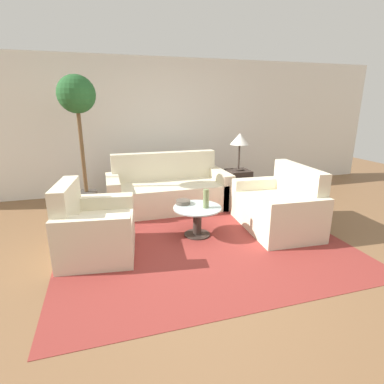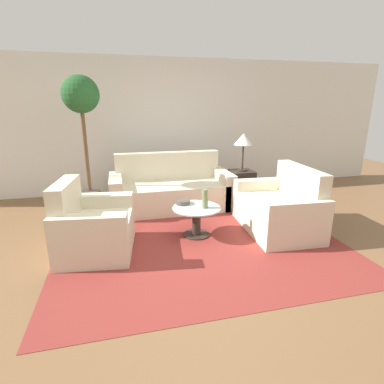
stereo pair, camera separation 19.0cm
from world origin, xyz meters
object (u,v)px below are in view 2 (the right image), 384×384
(sofa_main, at_px, (171,190))
(potted_plant, at_px, (83,117))
(bowl, at_px, (183,202))
(coffee_table, at_px, (196,217))
(loveseat, at_px, (281,210))
(armchair, at_px, (91,229))
(table_lamp, at_px, (244,140))
(vase, at_px, (205,199))

(sofa_main, xyz_separation_m, potted_plant, (-1.34, 0.09, 1.25))
(potted_plant, height_order, bowl, potted_plant)
(coffee_table, bearing_deg, loveseat, -3.79)
(sofa_main, distance_m, loveseat, 1.91)
(coffee_table, bearing_deg, sofa_main, 95.81)
(sofa_main, distance_m, bowl, 1.09)
(coffee_table, bearing_deg, potted_plant, 137.24)
(armchair, bearing_deg, sofa_main, -33.88)
(potted_plant, bearing_deg, loveseat, -28.09)
(table_lamp, bearing_deg, coffee_table, -133.52)
(loveseat, height_order, bowl, loveseat)
(vase, xyz_separation_m, bowl, (-0.25, 0.24, -0.10))
(bowl, bearing_deg, loveseat, -10.84)
(sofa_main, height_order, coffee_table, sofa_main)
(table_lamp, bearing_deg, loveseat, -87.81)
(sofa_main, distance_m, vase, 1.36)
(coffee_table, distance_m, bowl, 0.29)
(loveseat, bearing_deg, vase, -88.07)
(sofa_main, distance_m, armchair, 1.85)
(armchair, relative_size, vase, 4.23)
(armchair, height_order, loveseat, loveseat)
(potted_plant, distance_m, vase, 2.34)
(armchair, height_order, bowl, armchair)
(bowl, bearing_deg, sofa_main, 88.91)
(loveseat, distance_m, bowl, 1.41)
(sofa_main, bearing_deg, coffee_table, -84.19)
(loveseat, distance_m, vase, 1.15)
(armchair, height_order, potted_plant, potted_plant)
(loveseat, relative_size, potted_plant, 0.63)
(coffee_table, distance_m, potted_plant, 2.37)
(loveseat, height_order, potted_plant, potted_plant)
(loveseat, xyz_separation_m, vase, (-1.12, 0.03, 0.24))
(armchair, bearing_deg, table_lamp, -54.17)
(table_lamp, xyz_separation_m, potted_plant, (-2.64, 0.12, 0.42))
(sofa_main, bearing_deg, table_lamp, -1.07)
(vase, relative_size, bowl, 1.26)
(armchair, distance_m, vase, 1.48)
(table_lamp, height_order, potted_plant, potted_plant)
(bowl, bearing_deg, armchair, -165.38)
(armchair, xyz_separation_m, loveseat, (2.58, 0.05, 0.00))
(loveseat, relative_size, bowl, 6.77)
(armchair, distance_m, potted_plant, 1.94)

